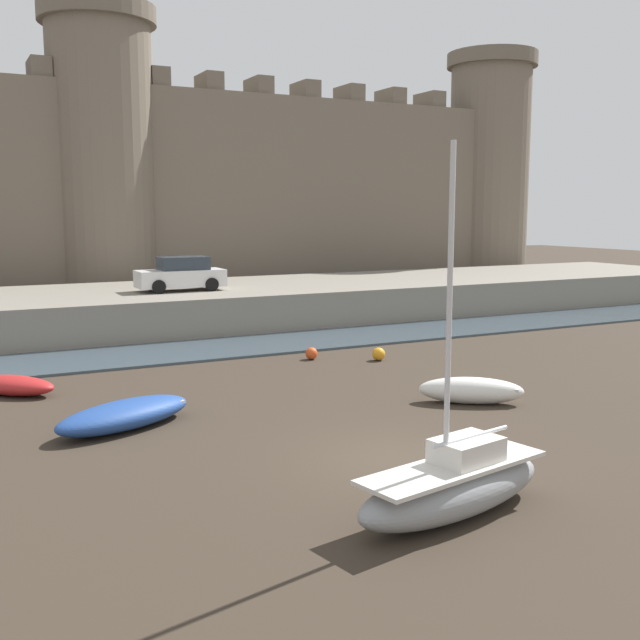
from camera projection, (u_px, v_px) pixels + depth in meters
The scene contains 11 objects.
ground_plane at pixel (399, 460), 16.85m from camera, with size 160.00×160.00×0.00m, color #382D23.
water_channel at pixel (196, 350), 29.84m from camera, with size 80.00×4.50×0.10m, color #3D4C56.
quay_road at pixel (149, 308), 36.11m from camera, with size 68.99×10.00×1.79m, color gray.
castle at pixel (104, 177), 43.62m from camera, with size 63.58×6.60×20.05m.
rowboat_foreground_left at pixel (125, 414), 19.22m from camera, with size 4.19×2.89×0.72m.
sailboat_foreground_centre at pixel (454, 485), 13.68m from camera, with size 4.69×2.17×6.75m.
rowboat_foreground_right at pixel (471, 390), 21.72m from camera, with size 3.01×2.49×0.78m.
rowboat_midflat_right at pixel (12, 385), 22.78m from camera, with size 2.86×2.87×0.59m.
mooring_buoy_off_centre at pixel (379, 354), 28.01m from camera, with size 0.49×0.49×0.49m, color orange.
mooring_buoy_mid_mud at pixel (311, 353), 28.21m from camera, with size 0.46×0.46×0.46m, color #E04C1E.
car_quay_centre_west at pixel (181, 274), 35.53m from camera, with size 4.11×1.90×1.62m.
Camera 1 is at (-8.99, -13.61, 5.55)m, focal length 42.00 mm.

